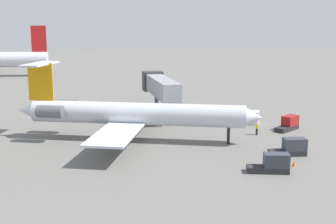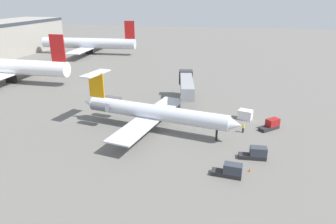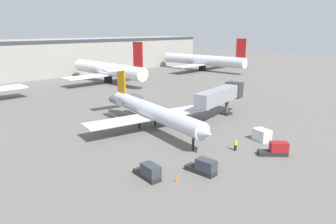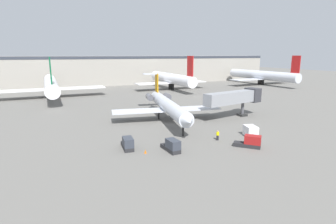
{
  "view_description": "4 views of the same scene",
  "coord_description": "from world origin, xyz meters",
  "px_view_note": "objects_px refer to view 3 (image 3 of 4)",
  "views": [
    {
      "loc": [
        -52.69,
        0.23,
        14.21
      ],
      "look_at": [
        -0.73,
        -1.58,
        3.86
      ],
      "focal_mm": 47.96,
      "sensor_mm": 36.0,
      "label": 1
    },
    {
      "loc": [
        -47.65,
        -10.72,
        22.58
      ],
      "look_at": [
        2.06,
        0.16,
        3.18
      ],
      "focal_mm": 32.56,
      "sensor_mm": 36.0,
      "label": 2
    },
    {
      "loc": [
        -33.93,
        -37.37,
        17.05
      ],
      "look_at": [
        1.95,
        -0.49,
        3.59
      ],
      "focal_mm": 34.12,
      "sensor_mm": 36.0,
      "label": 3
    },
    {
      "loc": [
        -21.77,
        -48.7,
        13.99
      ],
      "look_at": [
        -0.07,
        -0.21,
        2.53
      ],
      "focal_mm": 28.65,
      "sensor_mm": 36.0,
      "label": 4
    }
  ],
  "objects_px": {
    "jet_bridge": "(222,95)",
    "baggage_tug_spare": "(276,149)",
    "baggage_tug_lead": "(149,172)",
    "cargo_container_uld": "(262,135)",
    "parked_airliner_east_mid": "(203,60)",
    "parked_airliner_centre": "(108,70)",
    "baggage_tug_trailing": "(204,167)",
    "regional_jet": "(150,110)",
    "ground_crew_marshaller": "(235,145)",
    "traffic_cone_mid": "(177,179)"
  },
  "relations": [
    {
      "from": "regional_jet",
      "to": "parked_airliner_centre",
      "type": "xyz_separation_m",
      "value": [
        22.56,
        46.45,
        0.96
      ]
    },
    {
      "from": "traffic_cone_mid",
      "to": "baggage_tug_lead",
      "type": "bearing_deg",
      "value": 124.16
    },
    {
      "from": "parked_airliner_east_mid",
      "to": "regional_jet",
      "type": "bearing_deg",
      "value": -146.57
    },
    {
      "from": "baggage_tug_lead",
      "to": "ground_crew_marshaller",
      "type": "bearing_deg",
      "value": -7.3
    },
    {
      "from": "baggage_tug_lead",
      "to": "baggage_tug_trailing",
      "type": "distance_m",
      "value": 6.69
    },
    {
      "from": "cargo_container_uld",
      "to": "parked_airliner_centre",
      "type": "bearing_deg",
      "value": 77.46
    },
    {
      "from": "baggage_tug_trailing",
      "to": "traffic_cone_mid",
      "type": "height_order",
      "value": "baggage_tug_trailing"
    },
    {
      "from": "cargo_container_uld",
      "to": "traffic_cone_mid",
      "type": "bearing_deg",
      "value": -178.95
    },
    {
      "from": "ground_crew_marshaller",
      "to": "parked_airliner_centre",
      "type": "bearing_deg",
      "value": 71.84
    },
    {
      "from": "parked_airliner_centre",
      "to": "cargo_container_uld",
      "type": "bearing_deg",
      "value": -102.54
    },
    {
      "from": "ground_crew_marshaller",
      "to": "parked_airliner_east_mid",
      "type": "relative_size",
      "value": 0.04
    },
    {
      "from": "regional_jet",
      "to": "parked_airliner_east_mid",
      "type": "height_order",
      "value": "parked_airliner_east_mid"
    },
    {
      "from": "regional_jet",
      "to": "parked_airliner_east_mid",
      "type": "xyz_separation_m",
      "value": [
        68.47,
        45.2,
        0.97
      ]
    },
    {
      "from": "baggage_tug_spare",
      "to": "cargo_container_uld",
      "type": "height_order",
      "value": "baggage_tug_spare"
    },
    {
      "from": "jet_bridge",
      "to": "baggage_tug_lead",
      "type": "xyz_separation_m",
      "value": [
        -28.12,
        -10.44,
        -3.72
      ]
    },
    {
      "from": "parked_airliner_east_mid",
      "to": "ground_crew_marshaller",
      "type": "bearing_deg",
      "value": -137.25
    },
    {
      "from": "cargo_container_uld",
      "to": "parked_airliner_east_mid",
      "type": "xyz_separation_m",
      "value": [
        59.97,
        61.92,
        3.42
      ]
    },
    {
      "from": "jet_bridge",
      "to": "parked_airliner_east_mid",
      "type": "bearing_deg",
      "value": 42.73
    },
    {
      "from": "cargo_container_uld",
      "to": "parked_airliner_east_mid",
      "type": "distance_m",
      "value": 86.27
    },
    {
      "from": "baggage_tug_spare",
      "to": "cargo_container_uld",
      "type": "relative_size",
      "value": 1.29
    },
    {
      "from": "regional_jet",
      "to": "parked_airliner_centre",
      "type": "height_order",
      "value": "parked_airliner_centre"
    },
    {
      "from": "baggage_tug_lead",
      "to": "baggage_tug_trailing",
      "type": "relative_size",
      "value": 1.01
    },
    {
      "from": "regional_jet",
      "to": "baggage_tug_lead",
      "type": "xyz_separation_m",
      "value": [
        -12.83,
        -14.37,
        -2.54
      ]
    },
    {
      "from": "jet_bridge",
      "to": "parked_airliner_centre",
      "type": "xyz_separation_m",
      "value": [
        7.26,
        50.37,
        -0.21
      ]
    },
    {
      "from": "baggage_tug_lead",
      "to": "baggage_tug_spare",
      "type": "distance_m",
      "value": 18.69
    },
    {
      "from": "parked_airliner_centre",
      "to": "ground_crew_marshaller",
      "type": "bearing_deg",
      "value": -108.16
    },
    {
      "from": "regional_jet",
      "to": "cargo_container_uld",
      "type": "xyz_separation_m",
      "value": [
        8.51,
        -16.72,
        -2.45
      ]
    },
    {
      "from": "jet_bridge",
      "to": "traffic_cone_mid",
      "type": "relative_size",
      "value": 29.08
    },
    {
      "from": "baggage_tug_lead",
      "to": "parked_airliner_centre",
      "type": "bearing_deg",
      "value": 59.81
    },
    {
      "from": "baggage_tug_trailing",
      "to": "parked_airliner_centre",
      "type": "relative_size",
      "value": 0.12
    },
    {
      "from": "cargo_container_uld",
      "to": "baggage_tug_trailing",
      "type": "bearing_deg",
      "value": -175.54
    },
    {
      "from": "parked_airliner_centre",
      "to": "regional_jet",
      "type": "bearing_deg",
      "value": -115.9
    },
    {
      "from": "traffic_cone_mid",
      "to": "parked_airliner_centre",
      "type": "height_order",
      "value": "parked_airliner_centre"
    },
    {
      "from": "parked_airliner_east_mid",
      "to": "traffic_cone_mid",
      "type": "bearing_deg",
      "value": -141.91
    },
    {
      "from": "baggage_tug_trailing",
      "to": "baggage_tug_spare",
      "type": "xyz_separation_m",
      "value": [
        11.75,
        -3.26,
        0.0
      ]
    },
    {
      "from": "baggage_tug_lead",
      "to": "cargo_container_uld",
      "type": "distance_m",
      "value": 21.47
    },
    {
      "from": "jet_bridge",
      "to": "baggage_tug_spare",
      "type": "height_order",
      "value": "jet_bridge"
    },
    {
      "from": "baggage_tug_trailing",
      "to": "baggage_tug_lead",
      "type": "bearing_deg",
      "value": 147.69
    },
    {
      "from": "regional_jet",
      "to": "jet_bridge",
      "type": "height_order",
      "value": "regional_jet"
    },
    {
      "from": "baggage_tug_lead",
      "to": "baggage_tug_trailing",
      "type": "xyz_separation_m",
      "value": [
        5.65,
        -3.57,
        0.0
      ]
    },
    {
      "from": "baggage_tug_trailing",
      "to": "cargo_container_uld",
      "type": "height_order",
      "value": "baggage_tug_trailing"
    },
    {
      "from": "jet_bridge",
      "to": "traffic_cone_mid",
      "type": "xyz_separation_m",
      "value": [
        -26.28,
        -13.15,
        -4.28
      ]
    },
    {
      "from": "parked_airliner_east_mid",
      "to": "parked_airliner_centre",
      "type": "bearing_deg",
      "value": 178.45
    },
    {
      "from": "traffic_cone_mid",
      "to": "parked_airliner_east_mid",
      "type": "distance_m",
      "value": 101.05
    },
    {
      "from": "ground_crew_marshaller",
      "to": "traffic_cone_mid",
      "type": "distance_m",
      "value": 13.02
    },
    {
      "from": "jet_bridge",
      "to": "parked_airliner_east_mid",
      "type": "relative_size",
      "value": 0.4
    },
    {
      "from": "jet_bridge",
      "to": "baggage_tug_trailing",
      "type": "height_order",
      "value": "jet_bridge"
    },
    {
      "from": "traffic_cone_mid",
      "to": "parked_airliner_centre",
      "type": "distance_m",
      "value": 71.95
    },
    {
      "from": "parked_airliner_centre",
      "to": "parked_airliner_east_mid",
      "type": "relative_size",
      "value": 0.89
    },
    {
      "from": "jet_bridge",
      "to": "baggage_tug_trailing",
      "type": "bearing_deg",
      "value": -148.04
    }
  ]
}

